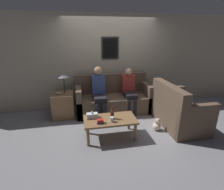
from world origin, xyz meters
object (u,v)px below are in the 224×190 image
object	(u,v)px
coffee_table	(110,121)
teddy_bear	(157,125)
couch_side	(178,112)
drinking_glass	(112,119)
person_right	(129,89)
couch_main	(113,99)
wine_bottle	(112,114)
person_left	(99,90)

from	to	relation	value
coffee_table	teddy_bear	bearing A→B (deg)	3.00
couch_side	teddy_bear	bearing A→B (deg)	102.67
couch_side	coffee_table	bearing A→B (deg)	96.36
drinking_glass	person_right	xyz separation A→B (m)	(0.73, 1.27, 0.18)
couch_main	drinking_glass	xyz separation A→B (m)	(-0.31, -1.42, 0.13)
coffee_table	teddy_bear	xyz separation A→B (m)	(1.09, 0.06, -0.24)
couch_side	drinking_glass	xyz separation A→B (m)	(-1.64, -0.31, 0.12)
couch_main	drinking_glass	world-z (taller)	couch_main
wine_bottle	person_right	size ratio (longest dim) A/B	0.22
couch_main	coffee_table	world-z (taller)	couch_main
wine_bottle	drinking_glass	size ratio (longest dim) A/B	2.62
couch_side	teddy_bear	distance (m)	0.62
coffee_table	person_left	bearing A→B (deg)	94.45
drinking_glass	wine_bottle	bearing A→B (deg)	76.66
couch_main	couch_side	distance (m)	1.73
couch_main	teddy_bear	size ratio (longest dim) A/B	6.97
couch_side	person_right	world-z (taller)	person_right
coffee_table	person_right	world-z (taller)	person_right
couch_side	person_left	xyz separation A→B (m)	(-1.74, 0.92, 0.36)
coffee_table	person_left	size ratio (longest dim) A/B	0.83
couch_main	couch_side	xyz separation A→B (m)	(1.33, -1.11, 0.00)
drinking_glass	person_left	world-z (taller)	person_left
person_right	teddy_bear	xyz separation A→B (m)	(0.35, -1.09, -0.54)
person_left	person_right	xyz separation A→B (m)	(0.83, 0.04, -0.05)
coffee_table	wine_bottle	bearing A→B (deg)	3.01
coffee_table	couch_side	bearing A→B (deg)	6.36
person_right	teddy_bear	world-z (taller)	person_right
wine_bottle	drinking_glass	xyz separation A→B (m)	(-0.03, -0.13, -0.05)
wine_bottle	teddy_bear	xyz separation A→B (m)	(1.04, 0.05, -0.40)
person_right	couch_main	bearing A→B (deg)	160.24
person_right	teddy_bear	bearing A→B (deg)	-72.24
couch_side	drinking_glass	bearing A→B (deg)	100.77
couch_main	wine_bottle	bearing A→B (deg)	-102.32
coffee_table	wine_bottle	distance (m)	0.17
person_left	person_right	distance (m)	0.83
couch_main	teddy_bear	xyz separation A→B (m)	(0.76, -1.24, -0.23)
coffee_table	teddy_bear	world-z (taller)	coffee_table
couch_main	couch_side	world-z (taller)	same
couch_main	person_right	bearing A→B (deg)	-19.76
teddy_bear	person_right	bearing A→B (deg)	107.76
person_right	teddy_bear	distance (m)	1.26
couch_main	wine_bottle	size ratio (longest dim) A/B	7.57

